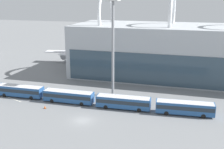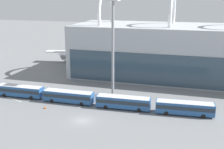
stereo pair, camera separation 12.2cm
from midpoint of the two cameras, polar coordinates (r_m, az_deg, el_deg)
ground_plane at (r=61.71m, az=-6.03°, el=-9.27°), size 440.00×440.00×0.00m
airliner_at_gate_far at (r=112.62m, az=-4.74°, el=5.08°), size 35.00×35.53×13.83m
shuttle_bus_0 at (r=78.41m, az=-18.24°, el=-3.07°), size 12.94×3.07×3.00m
shuttle_bus_1 at (r=71.34m, az=-8.88°, el=-4.30°), size 12.92×3.00×3.00m
shuttle_bus_2 at (r=66.85m, az=2.26°, el=-5.51°), size 12.98×3.33×3.00m
shuttle_bus_3 at (r=65.62m, az=14.52°, el=-6.45°), size 13.04×3.70×3.00m
floodlight_mast at (r=72.25m, az=0.14°, el=8.67°), size 3.08×3.08×25.52m
lane_stripe_3 at (r=79.61m, az=-17.41°, el=-4.07°), size 11.78×2.68×0.01m
lane_stripe_5 at (r=79.47m, az=-20.30°, el=-4.38°), size 10.33×4.31×0.01m
traffic_cone_1 at (r=69.27m, az=-13.54°, el=-6.44°), size 0.61×0.61×0.74m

